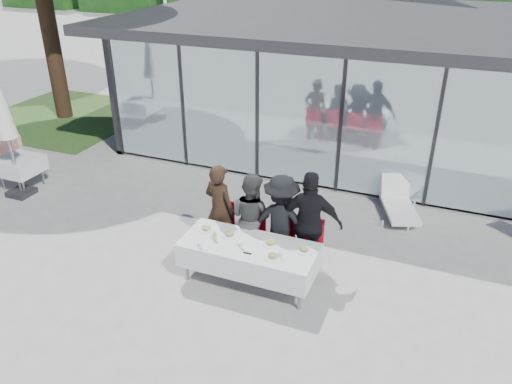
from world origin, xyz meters
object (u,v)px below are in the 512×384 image
plate_d (304,250)px  plate_c (270,243)px  lounger (398,202)px  plate_extra (273,256)px  dining_table (249,255)px  diner_chair_b (252,230)px  diner_chair_d (309,242)px  spare_table_left (20,165)px  diner_c (281,221)px  diner_chair_c (281,236)px  diner_a (220,209)px  plate_a (206,228)px  diner_b (251,217)px  juice_bottle (215,237)px  folded_eyeglasses (247,253)px  diner_chair_a (221,224)px  market_umbrella (2,110)px  plate_b (230,234)px  diner_d (310,223)px

plate_d → plate_c: bearing=-178.1°
lounger → plate_extra: bearing=-112.7°
dining_table → lounger: size_ratio=1.55×
diner_chair_b → diner_chair_d: size_ratio=1.00×
dining_table → spare_table_left: (-6.28, 1.35, 0.02)m
diner_c → diner_chair_c: (0.00, 0.04, -0.32)m
diner_a → plate_a: (0.01, -0.57, -0.09)m
diner_c → diner_chair_c: bearing=-94.3°
diner_b → diner_chair_c: bearing=-156.5°
diner_chair_b → plate_c: bearing=-46.8°
dining_table → lounger: dining_table is taller
diner_chair_d → plate_d: diner_chair_d is taller
diner_c → juice_bottle: (-0.88, -0.81, -0.04)m
folded_eyeglasses → diner_chair_b: bearing=108.3°
diner_chair_c → lounger: diner_chair_c is taller
diner_a → diner_chair_a: 0.33m
diner_b → plate_extra: (0.74, -0.92, -0.06)m
plate_d → market_umbrella: market_umbrella is taller
diner_a → diner_c: diner_a is taller
dining_table → plate_extra: 0.59m
diner_c → lounger: size_ratio=1.18×
lounger → spare_table_left: bearing=-166.2°
folded_eyeglasses → lounger: bearing=62.2°
diner_chair_a → plate_extra: 1.68m
plate_b → plate_c: bearing=0.6°
diner_b → juice_bottle: size_ratio=11.86×
juice_bottle → spare_table_left: size_ratio=0.16×
folded_eyeglasses → diner_c: bearing=77.1°
diner_a → plate_b: bearing=141.4°
plate_b → folded_eyeglasses: plate_b is taller
diner_d → lounger: bearing=-123.0°
diner_b → folded_eyeglasses: diner_b is taller
plate_d → plate_extra: size_ratio=1.00×
dining_table → lounger: bearing=59.4°
plate_c → plate_a: bearing=179.4°
diner_chair_a → spare_table_left: 5.44m
plate_a → plate_extra: (1.35, -0.36, 0.00)m
diner_b → plate_a: diner_b is taller
plate_a → plate_extra: bearing=-14.7°
plate_d → juice_bottle: juice_bottle is taller
diner_c → plate_c: size_ratio=5.97×
plate_a → plate_c: same height
spare_table_left → diner_b: bearing=-6.0°
diner_chair_d → market_umbrella: bearing=177.7°
diner_chair_b → plate_d: size_ratio=3.38×
plate_a → diner_b: bearing=43.0°
plate_c → plate_d: same height
diner_chair_c → diner_chair_d: 0.51m
folded_eyeglasses → lounger: (1.91, 3.64, -0.50)m
diner_d → plate_extra: (-0.32, -0.92, -0.16)m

